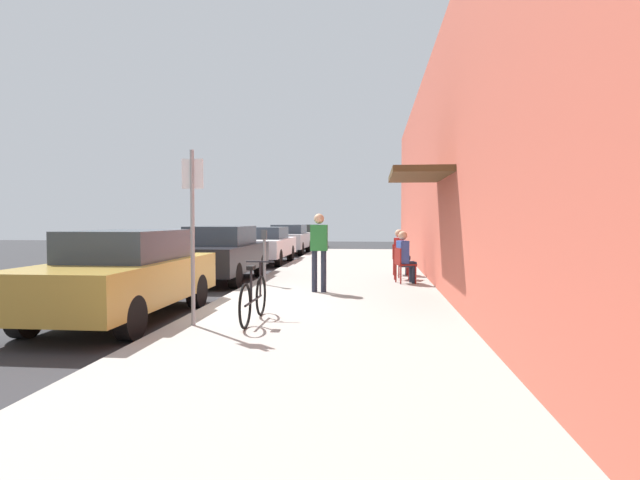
{
  "coord_description": "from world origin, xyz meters",
  "views": [
    {
      "loc": [
        3.07,
        -9.42,
        1.7
      ],
      "look_at": [
        1.5,
        5.7,
        1.09
      ],
      "focal_mm": 29.03,
      "sensor_mm": 36.0,
      "label": 1
    }
  ],
  "objects_px": {
    "parked_car_2": "(264,245)",
    "street_sign": "(193,223)",
    "seated_patron_0": "(405,255)",
    "seated_patron_2": "(401,250)",
    "parked_car_4": "(304,235)",
    "parking_meter": "(264,253)",
    "cafe_chair_1": "(401,260)",
    "parked_car_0": "(124,274)",
    "bicycle_0": "(254,299)",
    "cafe_chair_0": "(403,263)",
    "pedestrian_standing": "(319,246)",
    "parked_car_1": "(220,253)",
    "parked_car_3": "(289,239)",
    "cafe_chair_2": "(399,257)"
  },
  "relations": [
    {
      "from": "parked_car_0",
      "to": "street_sign",
      "type": "xyz_separation_m",
      "value": [
        1.5,
        -0.84,
        0.87
      ]
    },
    {
      "from": "pedestrian_standing",
      "to": "seated_patron_0",
      "type": "bearing_deg",
      "value": 42.28
    },
    {
      "from": "street_sign",
      "to": "cafe_chair_2",
      "type": "distance_m",
      "value": 8.23
    },
    {
      "from": "parked_car_3",
      "to": "seated_patron_0",
      "type": "height_order",
      "value": "parked_car_3"
    },
    {
      "from": "seated_patron_0",
      "to": "seated_patron_2",
      "type": "distance_m",
      "value": 1.95
    },
    {
      "from": "bicycle_0",
      "to": "cafe_chair_2",
      "type": "height_order",
      "value": "bicycle_0"
    },
    {
      "from": "bicycle_0",
      "to": "cafe_chair_2",
      "type": "bearing_deg",
      "value": 70.25
    },
    {
      "from": "bicycle_0",
      "to": "parking_meter",
      "type": "bearing_deg",
      "value": 99.98
    },
    {
      "from": "parked_car_0",
      "to": "parked_car_2",
      "type": "relative_size",
      "value": 1.0
    },
    {
      "from": "cafe_chair_0",
      "to": "pedestrian_standing",
      "type": "relative_size",
      "value": 0.51
    },
    {
      "from": "street_sign",
      "to": "parked_car_0",
      "type": "bearing_deg",
      "value": 150.88
    },
    {
      "from": "parked_car_4",
      "to": "seated_patron_0",
      "type": "height_order",
      "value": "seated_patron_0"
    },
    {
      "from": "parked_car_2",
      "to": "parking_meter",
      "type": "distance_m",
      "value": 7.42
    },
    {
      "from": "parked_car_1",
      "to": "seated_patron_0",
      "type": "bearing_deg",
      "value": -9.59
    },
    {
      "from": "parked_car_1",
      "to": "cafe_chair_2",
      "type": "relative_size",
      "value": 5.06
    },
    {
      "from": "parked_car_0",
      "to": "bicycle_0",
      "type": "bearing_deg",
      "value": -11.93
    },
    {
      "from": "cafe_chair_1",
      "to": "parked_car_2",
      "type": "bearing_deg",
      "value": 130.35
    },
    {
      "from": "parked_car_2",
      "to": "seated_patron_0",
      "type": "height_order",
      "value": "seated_patron_0"
    },
    {
      "from": "parked_car_1",
      "to": "parked_car_4",
      "type": "relative_size",
      "value": 1.0
    },
    {
      "from": "bicycle_0",
      "to": "seated_patron_2",
      "type": "relative_size",
      "value": 1.33
    },
    {
      "from": "cafe_chair_2",
      "to": "street_sign",
      "type": "bearing_deg",
      "value": -114.45
    },
    {
      "from": "bicycle_0",
      "to": "seated_patron_0",
      "type": "bearing_deg",
      "value": 63.06
    },
    {
      "from": "parked_car_3",
      "to": "street_sign",
      "type": "height_order",
      "value": "street_sign"
    },
    {
      "from": "street_sign",
      "to": "parking_meter",
      "type": "bearing_deg",
      "value": 89.4
    },
    {
      "from": "seated_patron_2",
      "to": "parked_car_1",
      "type": "bearing_deg",
      "value": -167.27
    },
    {
      "from": "parked_car_4",
      "to": "street_sign",
      "type": "xyz_separation_m",
      "value": [
        1.5,
        -23.42,
        0.91
      ]
    },
    {
      "from": "parked_car_0",
      "to": "cafe_chair_2",
      "type": "xyz_separation_m",
      "value": [
        4.88,
        6.6,
        -0.15
      ]
    },
    {
      "from": "parked_car_2",
      "to": "street_sign",
      "type": "xyz_separation_m",
      "value": [
        1.5,
        -12.05,
        0.91
      ]
    },
    {
      "from": "pedestrian_standing",
      "to": "parking_meter",
      "type": "bearing_deg",
      "value": 142.68
    },
    {
      "from": "seated_patron_0",
      "to": "cafe_chair_2",
      "type": "distance_m",
      "value": 1.97
    },
    {
      "from": "cafe_chair_1",
      "to": "seated_patron_2",
      "type": "distance_m",
      "value": 1.14
    },
    {
      "from": "parked_car_2",
      "to": "seated_patron_2",
      "type": "relative_size",
      "value": 3.41
    },
    {
      "from": "parked_car_2",
      "to": "parking_meter",
      "type": "bearing_deg",
      "value": -77.94
    },
    {
      "from": "cafe_chair_2",
      "to": "parked_car_4",
      "type": "bearing_deg",
      "value": 106.98
    },
    {
      "from": "parked_car_2",
      "to": "parked_car_3",
      "type": "height_order",
      "value": "parked_car_3"
    },
    {
      "from": "parked_car_1",
      "to": "bicycle_0",
      "type": "height_order",
      "value": "parked_car_1"
    },
    {
      "from": "parked_car_3",
      "to": "cafe_chair_0",
      "type": "xyz_separation_m",
      "value": [
        4.88,
        -12.35,
        -0.12
      ]
    },
    {
      "from": "parked_car_0",
      "to": "cafe_chair_1",
      "type": "relative_size",
      "value": 5.06
    },
    {
      "from": "seated_patron_0",
      "to": "cafe_chair_1",
      "type": "distance_m",
      "value": 0.86
    },
    {
      "from": "seated_patron_0",
      "to": "cafe_chair_1",
      "type": "bearing_deg",
      "value": 93.87
    },
    {
      "from": "parked_car_4",
      "to": "parking_meter",
      "type": "bearing_deg",
      "value": -85.24
    },
    {
      "from": "cafe_chair_1",
      "to": "seated_patron_0",
      "type": "bearing_deg",
      "value": -86.13
    },
    {
      "from": "seated_patron_0",
      "to": "pedestrian_standing",
      "type": "height_order",
      "value": "pedestrian_standing"
    },
    {
      "from": "bicycle_0",
      "to": "cafe_chair_0",
      "type": "distance_m",
      "value": 5.71
    },
    {
      "from": "street_sign",
      "to": "cafe_chair_1",
      "type": "relative_size",
      "value": 2.99
    },
    {
      "from": "seated_patron_0",
      "to": "cafe_chair_2",
      "type": "xyz_separation_m",
      "value": [
        -0.06,
        1.96,
        -0.19
      ]
    },
    {
      "from": "parked_car_4",
      "to": "street_sign",
      "type": "bearing_deg",
      "value": -86.33
    },
    {
      "from": "parked_car_4",
      "to": "cafe_chair_0",
      "type": "xyz_separation_m",
      "value": [
        4.88,
        -17.96,
        -0.1
      ]
    },
    {
      "from": "parked_car_2",
      "to": "parked_car_3",
      "type": "relative_size",
      "value": 1.0
    },
    {
      "from": "parked_car_3",
      "to": "parked_car_4",
      "type": "relative_size",
      "value": 1.0
    }
  ]
}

